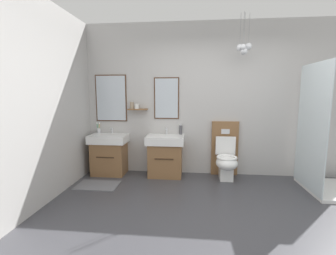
{
  "coord_description": "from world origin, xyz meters",
  "views": [
    {
      "loc": [
        -0.44,
        -2.55,
        1.49
      ],
      "look_at": [
        -0.86,
        1.56,
        0.91
      ],
      "focal_mm": 25.21,
      "sensor_mm": 36.0,
      "label": 1
    }
  ],
  "objects_px": {
    "toilet": "(226,157)",
    "shower_tray": "(329,166)",
    "toothbrush_cup": "(99,130)",
    "vanity_sink_right": "(165,155)",
    "soap_dispenser": "(181,130)",
    "vanity_sink_left": "(109,153)"
  },
  "relations": [
    {
      "from": "toilet",
      "to": "toothbrush_cup",
      "type": "xyz_separation_m",
      "value": [
        -2.4,
        0.16,
        0.43
      ]
    },
    {
      "from": "toilet",
      "to": "shower_tray",
      "type": "distance_m",
      "value": 1.56
    },
    {
      "from": "toilet",
      "to": "soap_dispenser",
      "type": "height_order",
      "value": "toilet"
    },
    {
      "from": "toilet",
      "to": "toothbrush_cup",
      "type": "bearing_deg",
      "value": 176.16
    },
    {
      "from": "vanity_sink_right",
      "to": "toothbrush_cup",
      "type": "relative_size",
      "value": 3.57
    },
    {
      "from": "vanity_sink_left",
      "to": "shower_tray",
      "type": "distance_m",
      "value": 3.66
    },
    {
      "from": "toilet",
      "to": "vanity_sink_right",
      "type": "bearing_deg",
      "value": -179.75
    },
    {
      "from": "vanity_sink_right",
      "to": "toilet",
      "type": "xyz_separation_m",
      "value": [
        1.08,
        0.0,
        -0.02
      ]
    },
    {
      "from": "toothbrush_cup",
      "to": "shower_tray",
      "type": "distance_m",
      "value": 3.96
    },
    {
      "from": "vanity_sink_right",
      "to": "toothbrush_cup",
      "type": "distance_m",
      "value": 1.39
    },
    {
      "from": "vanity_sink_right",
      "to": "vanity_sink_left",
      "type": "bearing_deg",
      "value": 180.0
    },
    {
      "from": "toothbrush_cup",
      "to": "vanity_sink_right",
      "type": "bearing_deg",
      "value": -7.18
    },
    {
      "from": "vanity_sink_left",
      "to": "toilet",
      "type": "distance_m",
      "value": 2.14
    },
    {
      "from": "toilet",
      "to": "shower_tray",
      "type": "relative_size",
      "value": 0.51
    },
    {
      "from": "vanity_sink_right",
      "to": "toothbrush_cup",
      "type": "height_order",
      "value": "toothbrush_cup"
    },
    {
      "from": "vanity_sink_right",
      "to": "shower_tray",
      "type": "xyz_separation_m",
      "value": [
        2.57,
        -0.45,
        0.0
      ]
    },
    {
      "from": "soap_dispenser",
      "to": "shower_tray",
      "type": "bearing_deg",
      "value": -15.22
    },
    {
      "from": "vanity_sink_left",
      "to": "soap_dispenser",
      "type": "bearing_deg",
      "value": 7.55
    },
    {
      "from": "vanity_sink_left",
      "to": "toilet",
      "type": "relative_size",
      "value": 0.75
    },
    {
      "from": "vanity_sink_left",
      "to": "soap_dispenser",
      "type": "relative_size",
      "value": 3.69
    },
    {
      "from": "soap_dispenser",
      "to": "toilet",
      "type": "bearing_deg",
      "value": -11.87
    },
    {
      "from": "toilet",
      "to": "soap_dispenser",
      "type": "xyz_separation_m",
      "value": [
        -0.81,
        0.17,
        0.46
      ]
    }
  ]
}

